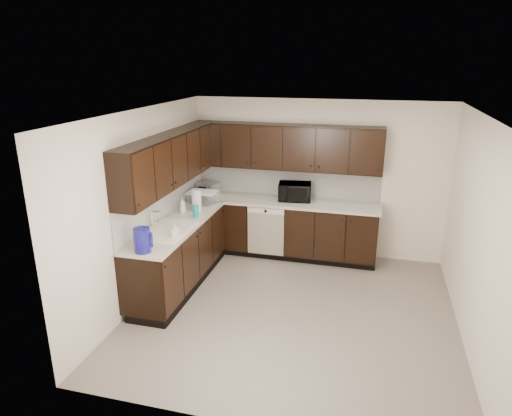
{
  "coord_description": "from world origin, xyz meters",
  "views": [
    {
      "loc": [
        0.85,
        -5.09,
        3.09
      ],
      "look_at": [
        -0.65,
        0.6,
        1.15
      ],
      "focal_mm": 32.0,
      "sensor_mm": 36.0,
      "label": 1
    }
  ],
  "objects_px": {
    "microwave": "(295,192)",
    "storage_bin": "(203,197)",
    "toaster_oven": "(208,189)",
    "sink": "(168,235)",
    "blue_pitcher": "(142,240)"
  },
  "relations": [
    {
      "from": "toaster_oven",
      "to": "storage_bin",
      "type": "xyz_separation_m",
      "value": [
        0.06,
        -0.41,
        -0.02
      ]
    },
    {
      "from": "sink",
      "to": "toaster_oven",
      "type": "bearing_deg",
      "value": 92.32
    },
    {
      "from": "toaster_oven",
      "to": "microwave",
      "type": "bearing_deg",
      "value": 20.26
    },
    {
      "from": "storage_bin",
      "to": "blue_pitcher",
      "type": "bearing_deg",
      "value": -89.42
    },
    {
      "from": "microwave",
      "to": "blue_pitcher",
      "type": "relative_size",
      "value": 1.73
    },
    {
      "from": "sink",
      "to": "microwave",
      "type": "distance_m",
      "value": 2.24
    },
    {
      "from": "storage_bin",
      "to": "blue_pitcher",
      "type": "distance_m",
      "value": 1.98
    },
    {
      "from": "sink",
      "to": "storage_bin",
      "type": "bearing_deg",
      "value": 90.22
    },
    {
      "from": "sink",
      "to": "microwave",
      "type": "xyz_separation_m",
      "value": [
        1.36,
        1.76,
        0.2
      ]
    },
    {
      "from": "sink",
      "to": "toaster_oven",
      "type": "xyz_separation_m",
      "value": [
        -0.07,
        1.7,
        0.16
      ]
    },
    {
      "from": "microwave",
      "to": "storage_bin",
      "type": "height_order",
      "value": "microwave"
    },
    {
      "from": "blue_pitcher",
      "to": "microwave",
      "type": "bearing_deg",
      "value": 52.48
    },
    {
      "from": "microwave",
      "to": "sink",
      "type": "bearing_deg",
      "value": -135.91
    },
    {
      "from": "toaster_oven",
      "to": "storage_bin",
      "type": "distance_m",
      "value": 0.42
    },
    {
      "from": "toaster_oven",
      "to": "sink",
      "type": "bearing_deg",
      "value": -69.78
    }
  ]
}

